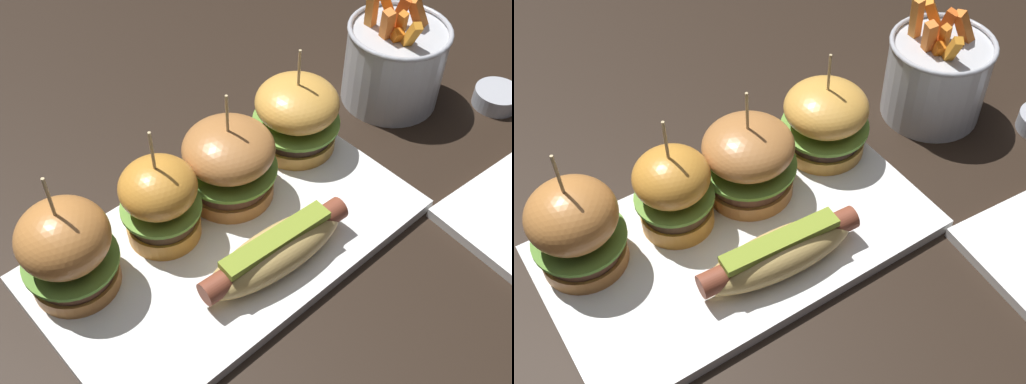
% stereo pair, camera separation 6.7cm
% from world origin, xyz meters
% --- Properties ---
extents(ground_plane, '(3.00, 3.00, 0.00)m').
position_xyz_m(ground_plane, '(0.00, 0.00, 0.00)').
color(ground_plane, black).
extents(platter_main, '(0.40, 0.22, 0.01)m').
position_xyz_m(platter_main, '(0.00, 0.00, 0.01)').
color(platter_main, white).
rests_on(platter_main, ground).
extents(hot_dog, '(0.17, 0.06, 0.04)m').
position_xyz_m(hot_dog, '(0.01, -0.06, 0.04)').
color(hot_dog, tan).
rests_on(hot_dog, platter_main).
extents(slider_far_left, '(0.09, 0.09, 0.15)m').
position_xyz_m(slider_far_left, '(-0.15, 0.06, 0.07)').
color(slider_far_left, '#BC7638').
rests_on(slider_far_left, platter_main).
extents(slider_center_left, '(0.08, 0.08, 0.14)m').
position_xyz_m(slider_center_left, '(-0.04, 0.05, 0.06)').
color(slider_center_left, orange).
rests_on(slider_center_left, platter_main).
extents(slider_center_right, '(0.10, 0.10, 0.14)m').
position_xyz_m(slider_center_right, '(0.04, 0.05, 0.06)').
color(slider_center_right, '#B1713A').
rests_on(slider_center_right, platter_main).
extents(slider_far_right, '(0.10, 0.10, 0.13)m').
position_xyz_m(slider_far_right, '(0.15, 0.06, 0.06)').
color(slider_far_right, gold).
rests_on(slider_far_right, platter_main).
extents(fries_bucket, '(0.13, 0.13, 0.15)m').
position_xyz_m(fries_bucket, '(0.32, 0.05, 0.06)').
color(fries_bucket, '#B7BABF').
rests_on(fries_bucket, ground).
extents(sauce_ramekin, '(0.06, 0.06, 0.02)m').
position_xyz_m(sauce_ramekin, '(0.41, -0.06, 0.01)').
color(sauce_ramekin, '#A8AAB2').
rests_on(sauce_ramekin, ground).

